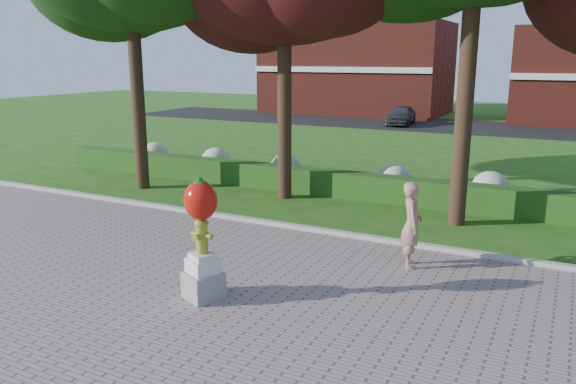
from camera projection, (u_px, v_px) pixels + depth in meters
name	position (u px, v px, depth m)	size (l,w,h in m)	color
ground	(238.00, 268.00, 11.99)	(100.00, 100.00, 0.00)	#215715
walkway	(98.00, 353.00, 8.52)	(40.00, 14.00, 0.04)	gray
curb	(300.00, 228.00, 14.56)	(40.00, 0.18, 0.15)	#ADADA5
lawn_hedge	(354.00, 185.00, 17.95)	(24.00, 0.70, 0.80)	#164012
hydrangea_row	(381.00, 177.00, 18.52)	(20.10, 1.10, 0.99)	beige
street	(469.00, 127.00, 36.21)	(50.00, 8.00, 0.02)	black
building_left	(357.00, 69.00, 45.02)	(14.00, 8.00, 7.00)	maroon
hydrant_sculpture	(202.00, 236.00, 10.15)	(0.82, 0.82, 2.28)	gray
woman	(412.00, 225.00, 11.80)	(0.67, 0.44, 1.84)	#AF7864
parked_car	(401.00, 115.00, 37.14)	(1.53, 3.80, 1.29)	#383B3F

